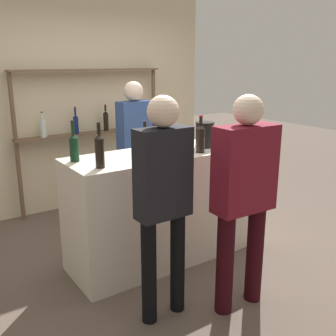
% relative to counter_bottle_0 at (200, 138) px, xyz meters
% --- Properties ---
extents(ground_plane, '(16.00, 16.00, 0.00)m').
position_rel_counter_bottle_0_xyz_m(ground_plane, '(-0.22, 0.20, -1.20)').
color(ground_plane, brown).
extents(bar_counter, '(1.94, 0.65, 1.06)m').
position_rel_counter_bottle_0_xyz_m(bar_counter, '(-0.22, 0.20, -0.67)').
color(bar_counter, beige).
rests_on(bar_counter, ground_plane).
extents(back_wall, '(3.54, 0.12, 2.80)m').
position_rel_counter_bottle_0_xyz_m(back_wall, '(-0.22, 2.13, 0.20)').
color(back_wall, beige).
rests_on(back_wall, ground_plane).
extents(back_shelf, '(1.95, 0.18, 1.78)m').
position_rel_counter_bottle_0_xyz_m(back_shelf, '(-0.22, 1.95, -0.03)').
color(back_shelf, brown).
rests_on(back_shelf, ground_plane).
extents(counter_bottle_0, '(0.08, 0.08, 0.35)m').
position_rel_counter_bottle_0_xyz_m(counter_bottle_0, '(0.00, 0.00, 0.00)').
color(counter_bottle_0, black).
rests_on(counter_bottle_0, bar_counter).
extents(counter_bottle_1, '(0.07, 0.07, 0.31)m').
position_rel_counter_bottle_0_xyz_m(counter_bottle_1, '(-0.47, 0.21, -0.02)').
color(counter_bottle_1, black).
rests_on(counter_bottle_1, bar_counter).
extents(counter_bottle_2, '(0.08, 0.08, 0.37)m').
position_rel_counter_bottle_0_xyz_m(counter_bottle_2, '(-0.12, 0.26, 0.01)').
color(counter_bottle_2, brown).
rests_on(counter_bottle_2, bar_counter).
extents(counter_bottle_3, '(0.08, 0.08, 0.35)m').
position_rel_counter_bottle_0_xyz_m(counter_bottle_3, '(-1.08, 0.34, -0.01)').
color(counter_bottle_3, black).
rests_on(counter_bottle_3, bar_counter).
extents(counter_bottle_4, '(0.07, 0.07, 0.36)m').
position_rel_counter_bottle_0_xyz_m(counter_bottle_4, '(-0.99, 0.03, 0.01)').
color(counter_bottle_4, black).
rests_on(counter_bottle_4, bar_counter).
extents(counter_bottle_5, '(0.09, 0.09, 0.34)m').
position_rel_counter_bottle_0_xyz_m(counter_bottle_5, '(-0.37, 0.20, -0.00)').
color(counter_bottle_5, '#0F1956').
rests_on(counter_bottle_5, bar_counter).
extents(wine_glass, '(0.07, 0.07, 0.16)m').
position_rel_counter_bottle_0_xyz_m(wine_glass, '(-0.19, 0.34, -0.02)').
color(wine_glass, silver).
rests_on(wine_glass, bar_counter).
extents(ice_bucket, '(0.19, 0.19, 0.25)m').
position_rel_counter_bottle_0_xyz_m(ice_bucket, '(0.18, 0.16, -0.01)').
color(ice_bucket, black).
rests_on(ice_bucket, bar_counter).
extents(customer_center, '(0.49, 0.23, 1.66)m').
position_rel_counter_bottle_0_xyz_m(customer_center, '(-0.23, -0.80, -0.24)').
color(customer_center, black).
rests_on(customer_center, ground_plane).
extents(server_behind_counter, '(0.40, 0.22, 1.66)m').
position_rel_counter_bottle_0_xyz_m(server_behind_counter, '(-0.05, 1.13, -0.21)').
color(server_behind_counter, '#121C33').
rests_on(server_behind_counter, ground_plane).
extents(customer_left, '(0.40, 0.22, 1.67)m').
position_rel_counter_bottle_0_xyz_m(customer_left, '(-0.79, -0.57, -0.21)').
color(customer_left, black).
rests_on(customer_left, ground_plane).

